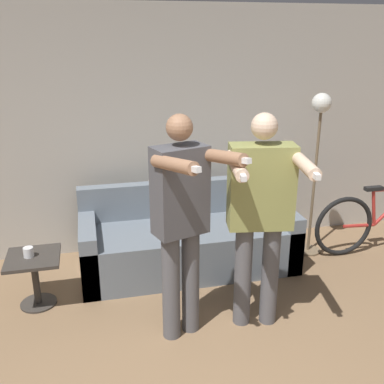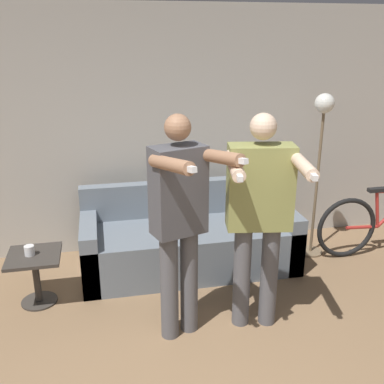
% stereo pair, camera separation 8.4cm
% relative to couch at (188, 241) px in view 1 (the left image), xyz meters
% --- Properties ---
extents(wall_back, '(10.00, 0.05, 2.60)m').
position_rel_couch_xyz_m(wall_back, '(-0.45, 0.62, 1.02)').
color(wall_back, '#B7B2A8').
rests_on(wall_back, ground_plane).
extents(couch, '(2.15, 0.85, 0.83)m').
position_rel_couch_xyz_m(couch, '(0.00, 0.00, 0.00)').
color(couch, slate).
rests_on(couch, ground_plane).
extents(person_left, '(0.59, 0.76, 1.78)m').
position_rel_couch_xyz_m(person_left, '(-0.29, -1.08, 0.73)').
color(person_left, '#56565B').
rests_on(person_left, ground_plane).
extents(person_right, '(0.64, 0.75, 1.76)m').
position_rel_couch_xyz_m(person_right, '(0.33, -1.08, 0.75)').
color(person_right, '#56565B').
rests_on(person_right, ground_plane).
extents(cat, '(0.40, 0.13, 0.17)m').
position_rel_couch_xyz_m(cat, '(-0.10, 0.32, 0.62)').
color(cat, '#B7AD9E').
rests_on(cat, couch).
extents(floor_lamp, '(0.26, 0.26, 1.74)m').
position_rel_couch_xyz_m(floor_lamp, '(1.38, 0.02, 1.03)').
color(floor_lamp, '#756047').
rests_on(floor_lamp, ground_plane).
extents(side_table, '(0.45, 0.45, 0.48)m').
position_rel_couch_xyz_m(side_table, '(-1.46, -0.38, 0.06)').
color(side_table, '#38332D').
rests_on(side_table, ground_plane).
extents(cup, '(0.09, 0.09, 0.09)m').
position_rel_couch_xyz_m(cup, '(-1.49, -0.38, 0.24)').
color(cup, white).
rests_on(cup, side_table).
extents(bicycle, '(1.66, 0.07, 0.77)m').
position_rel_couch_xyz_m(bicycle, '(2.18, -0.14, 0.07)').
color(bicycle, black).
rests_on(bicycle, ground_plane).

